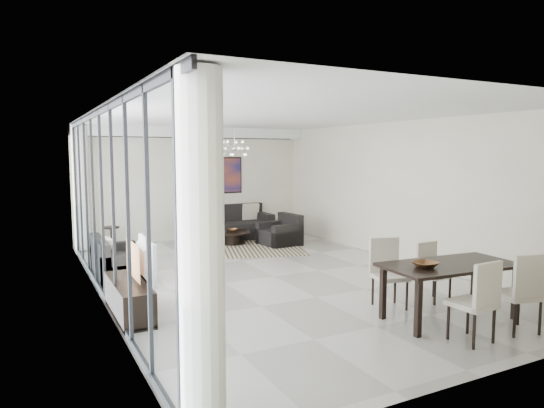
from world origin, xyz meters
TOP-DOWN VIEW (x-y plane):
  - room_shell at (0.46, 0.00)m, footprint 6.00×9.00m
  - window_wall at (-2.86, 0.00)m, footprint 0.37×8.95m
  - soffit at (0.00, 4.30)m, footprint 5.98×0.40m
  - painting at (0.50, 4.47)m, footprint 1.68×0.04m
  - chandelier at (0.30, 2.50)m, footprint 0.66×0.66m
  - rug at (0.57, 2.60)m, footprint 3.14×2.73m
  - coffee_table at (0.58, 3.31)m, footprint 0.88×0.88m
  - bowl_coffee at (0.56, 3.24)m, footprint 0.31×0.31m
  - sofa_main at (0.70, 4.07)m, footprint 2.39×0.98m
  - loveseat at (-2.54, 1.26)m, footprint 0.82×1.46m
  - armchair at (1.59, 2.68)m, footprint 0.93×0.97m
  - side_table at (-2.17, 4.15)m, footprint 0.37×0.37m
  - tv_console at (-2.76, -0.93)m, footprint 0.42×1.51m
  - television at (-2.60, -0.96)m, footprint 0.17×1.02m
  - dining_table at (1.05, -3.10)m, footprint 1.90×1.05m
  - dining_chair_sw at (0.68, -3.88)m, footprint 0.48×0.48m
  - dining_chair_se at (1.44, -3.91)m, footprint 0.57×0.57m
  - dining_chair_nw at (0.69, -2.26)m, footprint 0.56×0.56m
  - dining_chair_ne at (1.49, -2.33)m, footprint 0.42×0.42m
  - bowl_dining at (0.59, -3.11)m, footprint 0.32×0.32m

SIDE VIEW (x-z plane):
  - rug at x=0.57m, z-range 0.00..0.01m
  - coffee_table at x=0.58m, z-range 0.02..0.33m
  - tv_console at x=-2.76m, z-range 0.00..0.47m
  - loveseat at x=-2.54m, z-range -0.12..0.61m
  - armchair at x=1.59m, z-range -0.12..0.63m
  - sofa_main at x=0.70m, z-range -0.14..0.73m
  - side_table at x=-2.17m, z-range 0.08..0.59m
  - bowl_coffee at x=0.56m, z-range 0.31..0.39m
  - dining_chair_ne at x=1.49m, z-range 0.06..0.94m
  - dining_chair_nw at x=0.69m, z-range 0.07..1.07m
  - dining_chair_sw at x=0.68m, z-range 0.08..1.07m
  - dining_chair_se at x=1.44m, z-range 0.08..1.10m
  - dining_table at x=1.05m, z-range 0.30..1.06m
  - television at x=-2.60m, z-range 0.47..1.05m
  - bowl_dining at x=0.59m, z-range 0.77..0.84m
  - room_shell at x=0.46m, z-range 0.00..2.90m
  - window_wall at x=-2.86m, z-range 0.02..2.92m
  - painting at x=0.50m, z-range 1.16..2.14m
  - chandelier at x=0.30m, z-range 2.00..2.71m
  - soffit at x=0.00m, z-range 2.64..2.90m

